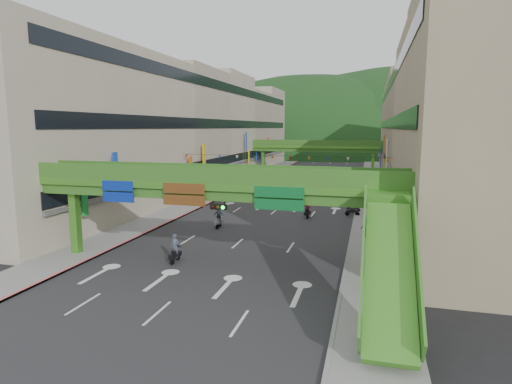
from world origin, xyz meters
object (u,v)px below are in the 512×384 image
Objects in this scene: overpass_near at (221,195)px; pedestrian_red at (393,260)px; car_silver at (272,177)px; scooter_rider_mid at (307,209)px; car_yellow at (304,176)px; scooter_rider_near at (175,249)px.

pedestrian_red is at bearing 13.08° from overpass_near.
overpass_near is at bearing -82.18° from car_silver.
scooter_rider_mid reaches higher than car_yellow.
scooter_rider_mid is (3.24, 18.33, -4.22)m from overpass_near.
scooter_rider_mid is 34.60m from car_yellow.
scooter_rider_near is 1.34× the size of pedestrian_red.
scooter_rider_mid is at bearing 68.38° from scooter_rider_near.
scooter_rider_mid is 17.65m from pedestrian_red.
scooter_rider_mid reaches higher than pedestrian_red.
car_silver is (-10.88, 30.87, -0.26)m from scooter_rider_mid.
car_yellow is at bearing 99.14° from scooter_rider_mid.
overpass_near is 14.46× the size of scooter_rider_mid.
overpass_near is at bearing -168.71° from pedestrian_red.
overpass_near is 13.24× the size of scooter_rider_near.
car_silver is 1.11× the size of car_yellow.
pedestrian_red is at bearing -68.92° from car_silver.
scooter_rider_near is 48.69m from car_silver.
overpass_near is 6.35× the size of car_silver.
overpass_near is 7.05× the size of car_yellow.
car_yellow is 51.67m from pedestrian_red.
scooter_rider_mid is at bearing -75.53° from car_yellow.
scooter_rider_near is 0.48× the size of car_silver.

